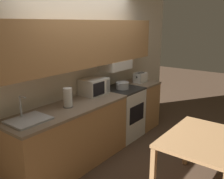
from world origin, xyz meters
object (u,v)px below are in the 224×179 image
at_px(toaster, 140,77).
at_px(sink_basin, 29,119).
at_px(dining_table, 203,145).
at_px(cooking_pot, 122,85).
at_px(paper_towel_roll, 68,98).
at_px(stove_range, 122,112).
at_px(microwave, 94,86).

xyz_separation_m(toaster, sink_basin, (-2.50, 0.01, -0.08)).
bearing_deg(dining_table, toaster, 51.83).
relative_size(cooking_pot, paper_towel_roll, 1.18).
bearing_deg(stove_range, dining_table, -113.33).
relative_size(cooking_pot, sink_basin, 0.69).
bearing_deg(toaster, paper_towel_roll, 179.38).
distance_m(toaster, dining_table, 2.16).
bearing_deg(toaster, cooking_pot, -178.53).
bearing_deg(dining_table, paper_towel_roll, 108.00).
height_order(stove_range, microwave, microwave).
bearing_deg(paper_towel_roll, sink_basin, -179.31).
bearing_deg(toaster, sink_basin, 179.71).
bearing_deg(toaster, stove_range, 178.98).
relative_size(stove_range, paper_towel_roll, 3.39).
xyz_separation_m(stove_range, sink_basin, (-1.91, 0.00, 0.47)).
relative_size(stove_range, microwave, 2.15).
relative_size(stove_range, cooking_pot, 2.87).
distance_m(microwave, toaster, 1.19).
xyz_separation_m(microwave, paper_towel_roll, (-0.68, -0.13, 0.00)).
bearing_deg(sink_basin, dining_table, -54.90).
xyz_separation_m(stove_range, dining_table, (-0.73, -1.68, 0.18)).
height_order(stove_range, paper_towel_roll, paper_towel_roll).
relative_size(cooking_pot, dining_table, 0.29).
xyz_separation_m(toaster, paper_towel_roll, (-1.86, 0.02, 0.04)).
distance_m(microwave, paper_towel_roll, 0.70).
distance_m(microwave, dining_table, 1.87).
bearing_deg(sink_basin, cooking_pot, -0.87).
relative_size(microwave, sink_basin, 0.92).
height_order(stove_range, dining_table, stove_range).
xyz_separation_m(sink_basin, paper_towel_roll, (0.63, 0.01, 0.11)).
distance_m(stove_range, microwave, 0.84).
relative_size(stove_range, dining_table, 0.83).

